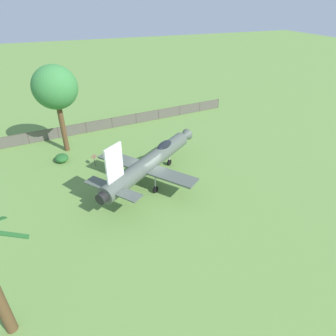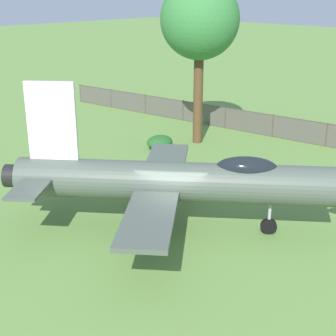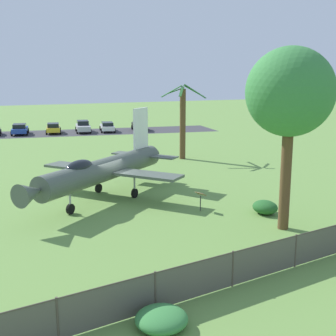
{
  "view_description": "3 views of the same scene",
  "coord_description": "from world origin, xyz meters",
  "views": [
    {
      "loc": [
        6.52,
        21.63,
        14.93
      ],
      "look_at": [
        -1.35,
        1.21,
        1.81
      ],
      "focal_mm": 31.25,
      "sensor_mm": 36.0,
      "label": 1
    },
    {
      "loc": [
        -11.29,
        12.46,
        8.6
      ],
      "look_at": [
        0.42,
        -0.09,
        2.34
      ],
      "focal_mm": 53.08,
      "sensor_mm": 36.0,
      "label": 2
    },
    {
      "loc": [
        -8.1,
        -26.46,
        7.71
      ],
      "look_at": [
        2.63,
        -3.69,
        2.5
      ],
      "focal_mm": 47.53,
      "sensor_mm": 36.0,
      "label": 3
    }
  ],
  "objects": [
    {
      "name": "display_jet",
      "position": [
        -0.26,
        -0.2,
        2.0
      ],
      "size": [
        11.96,
        10.21,
        5.53
      ],
      "rotation": [
        0.0,
        0.0,
        3.8
      ],
      "color": "#4C564C",
      "rests_on": "ground_plane"
    },
    {
      "name": "shrub_near_fence",
      "position": [
        7.29,
        -6.8,
        0.39
      ],
      "size": [
        1.33,
        1.57,
        0.77
      ],
      "color": "#235B26",
      "rests_on": "ground_plane"
    },
    {
      "name": "shade_tree",
      "position": [
        6.58,
        -9.24,
        6.88
      ],
      "size": [
        4.42,
        4.19,
        9.15
      ],
      "color": "brown",
      "rests_on": "ground_plane"
    },
    {
      "name": "perimeter_fence",
      "position": [
        2.28,
        -13.39,
        0.75
      ],
      "size": [
        36.38,
        4.19,
        1.41
      ],
      "rotation": [
        0.0,
        0.0,
        6.4
      ],
      "color": "#4C4238",
      "rests_on": "ground_plane"
    },
    {
      "name": "info_plaque",
      "position": [
        4.24,
        -4.72,
        0.85
      ],
      "size": [
        0.6,
        0.71,
        1.14
      ],
      "color": "#333333",
      "rests_on": "ground_plane"
    },
    {
      "name": "ground_plane",
      "position": [
        0.0,
        0.0,
        0.0
      ],
      "size": [
        200.0,
        200.0,
        0.0
      ],
      "primitive_type": "plane",
      "color": "#668E42"
    }
  ]
}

